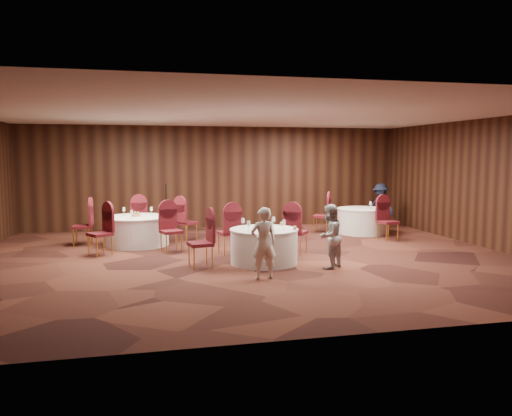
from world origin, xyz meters
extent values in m
plane|color=black|center=(0.00, 0.00, 0.00)|extent=(12.00, 12.00, 0.00)
plane|color=silver|center=(0.00, 0.00, 3.20)|extent=(12.00, 12.00, 0.00)
plane|color=black|center=(0.00, 5.00, 1.60)|extent=(12.00, 0.00, 12.00)
plane|color=black|center=(0.00, -5.00, 1.60)|extent=(12.00, 0.00, 12.00)
plane|color=black|center=(6.00, 0.00, 1.60)|extent=(0.00, 10.00, 10.00)
cylinder|color=silver|center=(0.19, -0.61, 0.36)|extent=(1.41, 1.41, 0.72)
cylinder|color=silver|center=(0.19, -0.61, 0.72)|extent=(1.44, 1.44, 0.03)
cylinder|color=silver|center=(-2.47, 2.21, 0.36)|extent=(1.61, 1.61, 0.72)
cylinder|color=silver|center=(-2.47, 2.21, 0.72)|extent=(1.64, 1.64, 0.03)
cylinder|color=silver|center=(4.00, 2.77, 0.36)|extent=(1.46, 1.46, 0.72)
cylinder|color=silver|center=(4.00, 2.77, 0.72)|extent=(1.49, 1.49, 0.03)
cylinder|color=silver|center=(-0.22, -0.40, 0.74)|extent=(0.06, 0.06, 0.01)
cylinder|color=silver|center=(-0.22, -0.40, 0.80)|extent=(0.01, 0.01, 0.11)
cone|color=silver|center=(-0.22, -0.40, 0.91)|extent=(0.08, 0.08, 0.10)
cylinder|color=silver|center=(0.48, -0.32, 0.74)|extent=(0.06, 0.06, 0.01)
cylinder|color=silver|center=(0.48, -0.32, 0.80)|extent=(0.01, 0.01, 0.11)
cone|color=silver|center=(0.48, -0.32, 0.91)|extent=(0.08, 0.08, 0.10)
cylinder|color=silver|center=(-0.20, -0.87, 0.74)|extent=(0.06, 0.06, 0.01)
cylinder|color=silver|center=(-0.20, -0.87, 0.80)|extent=(0.01, 0.01, 0.11)
cone|color=silver|center=(-0.20, -0.87, 0.91)|extent=(0.08, 0.08, 0.10)
cylinder|color=silver|center=(0.13, -1.04, 0.74)|extent=(0.06, 0.06, 0.01)
cylinder|color=silver|center=(0.13, -1.04, 0.80)|extent=(0.01, 0.01, 0.11)
cone|color=silver|center=(0.13, -1.04, 0.91)|extent=(0.08, 0.08, 0.10)
cylinder|color=silver|center=(0.55, -0.87, 0.74)|extent=(0.06, 0.06, 0.01)
cylinder|color=silver|center=(0.55, -0.87, 0.80)|extent=(0.01, 0.01, 0.11)
cone|color=silver|center=(0.55, -0.87, 0.91)|extent=(0.08, 0.08, 0.10)
cylinder|color=white|center=(0.22, -1.17, 0.75)|extent=(0.15, 0.15, 0.01)
sphere|color=#9E6B33|center=(0.22, -1.17, 0.79)|extent=(0.08, 0.08, 0.08)
cylinder|color=white|center=(0.78, -0.89, 0.75)|extent=(0.15, 0.15, 0.01)
sphere|color=#9E6B33|center=(0.78, -0.89, 0.79)|extent=(0.08, 0.08, 0.08)
cylinder|color=white|center=(0.69, -0.19, 0.75)|extent=(0.15, 0.15, 0.01)
sphere|color=#9E6B33|center=(0.69, -0.19, 0.79)|extent=(0.08, 0.08, 0.08)
cylinder|color=silver|center=(-2.09, 2.41, 0.74)|extent=(0.06, 0.06, 0.01)
cylinder|color=silver|center=(-2.09, 2.41, 0.80)|extent=(0.01, 0.01, 0.11)
cone|color=silver|center=(-2.09, 2.41, 0.91)|extent=(0.08, 0.08, 0.10)
cylinder|color=silver|center=(-2.78, 2.48, 0.74)|extent=(0.06, 0.06, 0.01)
cylinder|color=silver|center=(-2.78, 2.48, 0.80)|extent=(0.01, 0.01, 0.11)
cone|color=silver|center=(-2.78, 2.48, 0.91)|extent=(0.08, 0.08, 0.10)
cylinder|color=silver|center=(-2.57, 1.74, 0.74)|extent=(0.06, 0.06, 0.01)
cylinder|color=silver|center=(-2.57, 1.74, 0.80)|extent=(0.01, 0.01, 0.11)
cone|color=silver|center=(-2.57, 1.74, 0.91)|extent=(0.08, 0.08, 0.10)
cylinder|color=olive|center=(-2.47, 2.21, 0.77)|extent=(0.22, 0.22, 0.06)
sphere|color=#9E6B33|center=(-2.50, 2.23, 0.83)|extent=(0.07, 0.07, 0.07)
sphere|color=#9E6B33|center=(-2.43, 2.19, 0.83)|extent=(0.07, 0.07, 0.07)
cylinder|color=silver|center=(4.15, 2.56, 0.74)|extent=(0.06, 0.06, 0.01)
cylinder|color=silver|center=(4.15, 2.56, 0.80)|extent=(0.01, 0.01, 0.11)
cone|color=silver|center=(4.15, 2.56, 0.91)|extent=(0.08, 0.08, 0.10)
cylinder|color=black|center=(-1.63, 4.14, 0.01)|extent=(0.24, 0.24, 0.02)
cylinder|color=black|center=(-1.63, 4.14, 0.73)|extent=(0.02, 0.02, 1.43)
cylinder|color=black|center=(-1.63, 4.19, 1.42)|extent=(0.04, 0.12, 0.04)
imported|color=silver|center=(-0.14, -1.93, 0.67)|extent=(0.50, 0.34, 1.34)
imported|color=#A4A3A8|center=(1.37, -1.35, 0.65)|extent=(0.80, 0.78, 1.31)
imported|color=black|center=(4.97, 3.57, 0.70)|extent=(0.94, 1.05, 1.41)
camera|label=1|loc=(-2.28, -10.73, 2.28)|focal=35.00mm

